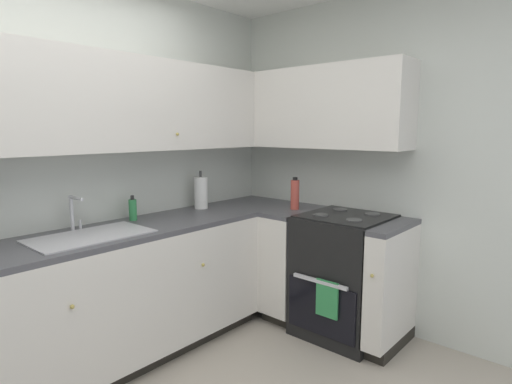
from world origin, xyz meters
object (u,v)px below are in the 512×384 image
Objects in this scene: oven_range at (345,274)px; oil_bottle at (295,194)px; soap_bottle at (133,209)px; paper_towel_roll at (201,193)px.

oven_range is 4.04× the size of oil_bottle.
paper_towel_roll reaches higher than soap_bottle.
oven_range is at bearing -87.72° from oil_bottle.
paper_towel_roll is at bearing 114.95° from oven_range.
soap_bottle is 0.56× the size of paper_towel_roll.
oil_bottle is at bearing 92.28° from oven_range.
soap_bottle is at bearing 178.16° from paper_towel_roll.
oil_bottle is (-0.02, 0.46, 0.57)m from oven_range.
paper_towel_roll is (0.62, -0.02, 0.05)m from soap_bottle.
oven_range is at bearing -44.10° from soap_bottle.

